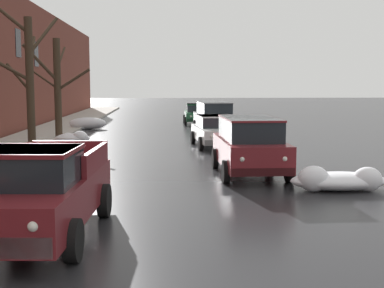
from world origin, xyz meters
TOP-DOWN VIEW (x-y plane):
  - snow_bank_near_corner_left at (-4.79, 30.30)m, footprint 2.30×0.92m
  - snow_bank_along_left_kerb at (4.77, 10.74)m, footprint 2.66×1.25m
  - snow_bank_mid_block_left at (-4.29, 22.47)m, footprint 1.67×1.16m
  - bare_tree_mid_block at (-5.12, 17.77)m, footprint 2.28×2.42m
  - bare_tree_far_down_block at (-5.09, 22.96)m, footprint 3.03×2.56m
  - pickup_truck_maroon_approaching_near_lane at (-2.27, 6.67)m, footprint 2.30×5.06m
  - suv_maroon_parked_kerbside_close at (2.74, 13.26)m, footprint 2.10×4.46m
  - sedan_white_parked_kerbside_mid at (2.44, 20.81)m, footprint 2.23×4.36m
  - suv_grey_parked_far_down_block at (2.92, 27.04)m, footprint 2.27×4.72m
  - sedan_green_queued_behind_truck at (2.45, 34.13)m, footprint 2.04×4.24m

SIDE VIEW (x-z plane):
  - snow_bank_mid_block_left at x=-4.29m, z-range -0.05..0.56m
  - snow_bank_along_left_kerb at x=4.77m, z-range -0.07..0.62m
  - snow_bank_near_corner_left at x=-4.79m, z-range -0.01..0.74m
  - sedan_green_queued_behind_truck at x=2.45m, z-range 0.04..1.46m
  - sedan_white_parked_kerbside_mid at x=2.44m, z-range 0.04..1.46m
  - pickup_truck_maroon_approaching_near_lane at x=-2.27m, z-range 0.00..1.76m
  - suv_maroon_parked_kerbside_close at x=2.74m, z-range 0.08..1.90m
  - suv_grey_parked_far_down_block at x=2.92m, z-range 0.08..1.90m
  - bare_tree_far_down_block at x=-5.09m, z-range 0.17..5.19m
  - bare_tree_mid_block at x=-5.12m, z-range 0.16..5.92m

